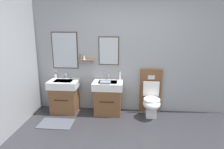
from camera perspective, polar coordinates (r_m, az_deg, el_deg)
wall_back at (r=4.35m, az=4.75°, el=5.43°), size 4.43×0.27×2.53m
bath_mat at (r=4.20m, az=-16.13°, el=-13.72°), size 0.68×0.44×0.01m
vanity_sink_left at (r=4.55m, az=-13.79°, el=-5.96°), size 0.65×0.50×0.74m
tap_on_left_sink at (r=4.59m, az=-13.38°, el=-0.19°), size 0.03×0.13×0.11m
vanity_sink_right at (r=4.34m, az=-1.19°, el=-6.55°), size 0.65×0.50×0.74m
tap_on_right_sink at (r=4.38m, az=-0.96°, el=-0.49°), size 0.03×0.13×0.11m
toilet at (r=4.36m, az=11.42°, el=-6.93°), size 0.48×0.62×1.00m
toothbrush_cup at (r=4.67m, az=-16.28°, el=-0.30°), size 0.07×0.07×0.20m
soap_dispenser at (r=4.36m, az=2.38°, el=-0.39°), size 0.06×0.06×0.20m
folded_hand_towel at (r=4.08m, az=-2.01°, el=-2.36°), size 0.22×0.16×0.04m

